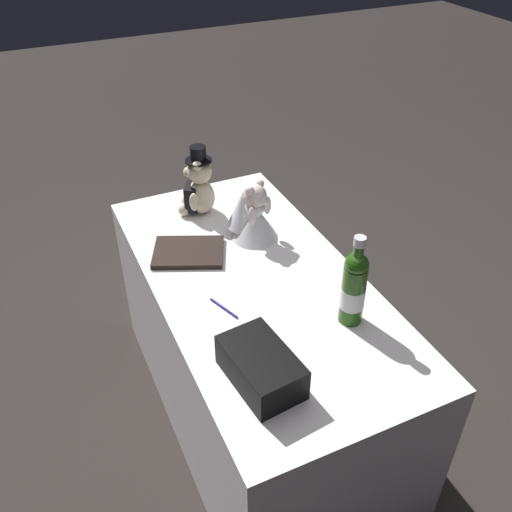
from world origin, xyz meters
TOP-DOWN VIEW (x-y plane):
  - ground_plane at (0.00, 0.00)m, footprint 12.00×12.00m
  - reception_table at (0.00, 0.00)m, footprint 1.43×0.70m
  - teddy_bear_groom at (0.51, 0.03)m, footprint 0.16×0.16m
  - teddy_bear_bride at (0.26, -0.10)m, footprint 0.23×0.21m
  - champagne_bottle at (-0.32, -0.19)m, footprint 0.08×0.08m
  - signing_pen at (-0.10, 0.16)m, footprint 0.13×0.05m
  - gift_case_black at (-0.43, 0.18)m, footprint 0.27×0.18m
  - guestbook at (0.24, 0.17)m, footprint 0.28×0.31m

SIDE VIEW (x-z plane):
  - ground_plane at x=0.00m, z-range 0.00..0.00m
  - reception_table at x=0.00m, z-range 0.00..0.72m
  - signing_pen at x=-0.10m, z-range 0.72..0.73m
  - guestbook at x=0.24m, z-range 0.72..0.74m
  - gift_case_black at x=-0.43m, z-range 0.72..0.83m
  - teddy_bear_bride at x=0.26m, z-range 0.70..0.94m
  - teddy_bear_groom at x=0.51m, z-range 0.69..0.98m
  - champagne_bottle at x=-0.32m, z-range 0.70..1.02m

